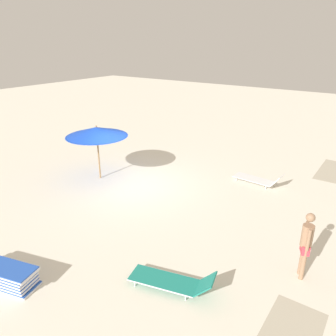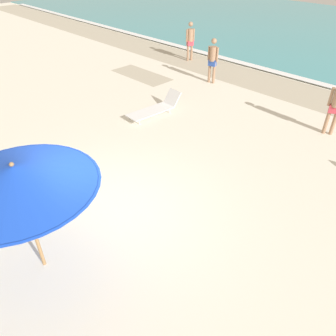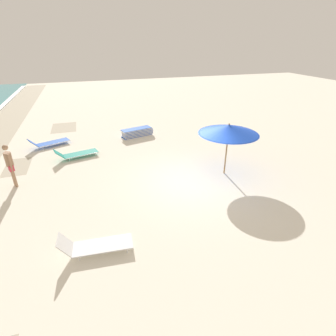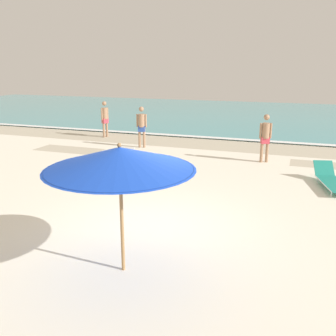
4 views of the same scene
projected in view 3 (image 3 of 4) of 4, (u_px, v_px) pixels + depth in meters
The scene contains 7 objects.
ground_plane at pixel (191, 182), 10.97m from camera, with size 60.00×60.00×0.16m.
beach_umbrella at pixel (229, 129), 10.66m from camera, with size 2.48×2.48×2.26m.
lounger_stack at pixel (137, 132), 15.73m from camera, with size 1.08×2.00×0.49m.
sun_lounger_under_umbrella at pixel (49, 142), 14.31m from camera, with size 1.35×2.13×0.59m.
sun_lounger_beside_umbrella at pixel (76, 154), 12.94m from camera, with size 1.08×2.11×0.57m.
sun_lounger_near_water_left at pixel (95, 245), 7.23m from camera, with size 0.75×2.00×0.63m.
beachgoer_shoreline_child at pixel (10, 163), 10.12m from camera, with size 0.42×0.28×1.76m.
Camera 3 is at (-8.82, 3.78, 5.36)m, focal length 28.00 mm.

